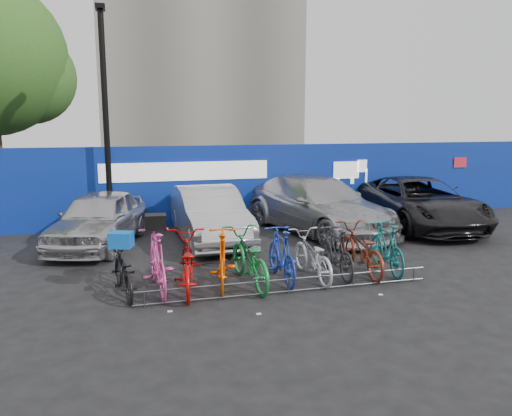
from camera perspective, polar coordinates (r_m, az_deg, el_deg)
name	(u,v)px	position (r m, az deg, el deg)	size (l,w,h in m)	color
ground	(279,283)	(9.87, 2.62, -8.61)	(100.00, 100.00, 0.00)	black
hoarding	(219,185)	(15.29, -4.25, 2.68)	(22.00, 0.18, 2.40)	navy
lamppost	(106,116)	(14.29, -16.81, 10.09)	(0.25, 0.50, 6.11)	black
bike_rack	(289,285)	(9.28, 3.78, -8.80)	(5.60, 0.03, 0.30)	#595B60
car_0	(99,219)	(13.18, -17.54, -1.17)	(1.65, 4.11, 1.40)	#B0AFB4
car_1	(209,215)	(13.06, -5.38, -0.79)	(1.51, 4.33, 1.43)	#AEAEB3
car_2	(317,205)	(14.27, 7.01, 0.39)	(2.19, 5.39, 1.57)	#A3A2A7
car_3	(419,203)	(15.61, 18.10, 0.60)	(2.42, 5.25, 1.46)	black
bike_0	(123,271)	(9.42, -14.99, -7.01)	(0.59, 1.70, 0.90)	black
bike_1	(157,261)	(9.42, -11.22, -5.94)	(0.56, 1.97, 1.19)	#E84DA1
bike_2	(187,263)	(9.37, -7.95, -6.27)	(0.72, 2.05, 1.08)	#B20B09
bike_3	(223,258)	(9.57, -3.84, -5.76)	(0.52, 1.84, 1.10)	#FE5501
bike_4	(249,258)	(9.61, -0.85, -5.74)	(0.72, 2.06, 1.08)	#197D39
bike_5	(282,255)	(9.86, 2.93, -5.35)	(0.51, 1.80, 1.08)	#1A34A7
bike_6	(312,256)	(10.07, 6.40, -5.45)	(0.63, 1.81, 0.95)	#B7BAC0
bike_7	(336,252)	(10.31, 9.14, -4.96)	(0.48, 1.69, 1.02)	#28282A
bike_8	(361,249)	(10.57, 11.87, -4.65)	(0.68, 1.96, 1.03)	maroon
bike_9	(387,248)	(10.77, 14.69, -4.39)	(0.50, 1.77, 1.06)	#126869
cargo_crate	(121,240)	(9.27, -15.16, -3.53)	(0.39, 0.30, 0.28)	#0C55B6
cargo_topcase	(156,222)	(9.25, -11.37, -1.58)	(0.37, 0.34, 0.28)	black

